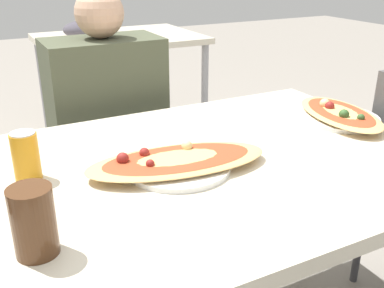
{
  "coord_description": "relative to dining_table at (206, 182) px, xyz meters",
  "views": [
    {
      "loc": [
        -0.55,
        -0.97,
        1.27
      ],
      "look_at": [
        -0.04,
        -0.0,
        0.81
      ],
      "focal_mm": 42.0,
      "sensor_mm": 36.0,
      "label": 1
    }
  ],
  "objects": [
    {
      "name": "dining_table",
      "position": [
        0.0,
        0.0,
        0.0
      ],
      "size": [
        1.35,
        0.93,
        0.75
      ],
      "color": "beige",
      "rests_on": "ground_plane"
    },
    {
      "name": "chair_far_seated",
      "position": [
        -0.07,
        0.8,
        -0.18
      ],
      "size": [
        0.4,
        0.4,
        0.9
      ],
      "rotation": [
        0.0,
        0.0,
        3.14
      ],
      "color": "#4C4C4C",
      "rests_on": "ground_plane"
    },
    {
      "name": "person_seated",
      "position": [
        -0.07,
        0.68,
        0.01
      ],
      "size": [
        0.44,
        0.28,
        1.17
      ],
      "rotation": [
        0.0,
        0.0,
        3.14
      ],
      "color": "#2D2D38",
      "rests_on": "ground_plane"
    },
    {
      "name": "pizza_main",
      "position": [
        -0.09,
        -0.01,
        0.09
      ],
      "size": [
        0.51,
        0.28,
        0.06
      ],
      "color": "white",
      "rests_on": "dining_table"
    },
    {
      "name": "soda_can",
      "position": [
        -0.45,
        0.11,
        0.13
      ],
      "size": [
        0.07,
        0.07,
        0.12
      ],
      "color": "orange",
      "rests_on": "dining_table"
    },
    {
      "name": "drink_glass",
      "position": [
        -0.48,
        -0.21,
        0.14
      ],
      "size": [
        0.08,
        0.08,
        0.14
      ],
      "color": "#4C2D19",
      "rests_on": "dining_table"
    },
    {
      "name": "pizza_second",
      "position": [
        0.56,
        0.08,
        0.09
      ],
      "size": [
        0.28,
        0.43,
        0.06
      ],
      "color": "white",
      "rests_on": "dining_table"
    },
    {
      "name": "background_table",
      "position": [
        0.42,
        2.1,
        0.01
      ],
      "size": [
        1.1,
        0.8,
        0.87
      ],
      "color": "beige",
      "rests_on": "ground_plane"
    }
  ]
}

